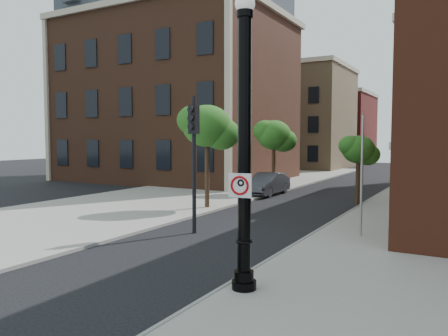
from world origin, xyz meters
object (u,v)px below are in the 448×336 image
Objects in this scene: lamppost at (244,158)px; no_parking_sign at (240,185)px; traffic_signal_left at (194,142)px; parked_car at (267,184)px; traffic_signal_right at (399,160)px.

no_parking_sign is (-0.02, -0.18, -0.62)m from lamppost.
parked_car is at bearing 101.06° from traffic_signal_left.
no_parking_sign is at bearing -122.13° from traffic_signal_right.
traffic_signal_left is (2.18, -11.98, 2.88)m from parked_car.
lamppost is at bearing -68.29° from parked_car.
no_parking_sign is 0.13× the size of traffic_signal_right.
traffic_signal_left is at bearing 133.61° from lamppost.
no_parking_sign is at bearing -68.56° from parked_car.
traffic_signal_right reaches higher than no_parking_sign.
parked_car is 12.52m from traffic_signal_left.
lamppost reaches higher than traffic_signal_left.
no_parking_sign is 18.60m from parked_car.
lamppost is 0.65m from no_parking_sign.
parked_car is (-6.92, 17.16, -1.92)m from no_parking_sign.
parked_car is 0.83× the size of traffic_signal_left.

